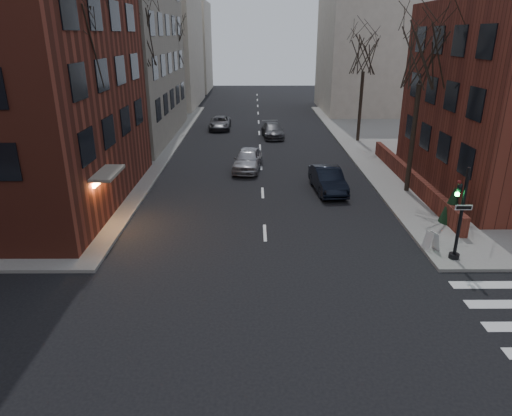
{
  "coord_description": "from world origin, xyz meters",
  "views": [
    {
      "loc": [
        -0.53,
        -8.37,
        9.1
      ],
      "look_at": [
        -0.44,
        10.17,
        2.0
      ],
      "focal_mm": 32.0,
      "sensor_mm": 36.0,
      "label": 1
    }
  ],
  "objects_px": {
    "tree_left_c": "(171,45)",
    "car_lane_silver": "(248,159)",
    "car_lane_gray": "(273,130)",
    "traffic_signal": "(459,220)",
    "evergreen_shrub": "(452,205)",
    "tree_right_a": "(423,55)",
    "car_lane_far": "(220,123)",
    "sandwich_board": "(432,241)",
    "streetlamp_far": "(182,82)",
    "streetlamp_near": "(138,113)",
    "tree_left_a": "(75,48)",
    "tree_right_b": "(365,53)",
    "parked_sedan": "(328,180)",
    "tree_left_b": "(137,37)"
  },
  "relations": [
    {
      "from": "car_lane_far",
      "to": "sandwich_board",
      "type": "bearing_deg",
      "value": -68.42
    },
    {
      "from": "car_lane_gray",
      "to": "car_lane_far",
      "type": "height_order",
      "value": "car_lane_gray"
    },
    {
      "from": "tree_left_b",
      "to": "car_lane_far",
      "type": "xyz_separation_m",
      "value": [
        4.82,
        12.04,
        -8.29
      ]
    },
    {
      "from": "streetlamp_near",
      "to": "evergreen_shrub",
      "type": "bearing_deg",
      "value": -27.1
    },
    {
      "from": "tree_left_a",
      "to": "streetlamp_far",
      "type": "relative_size",
      "value": 1.63
    },
    {
      "from": "traffic_signal",
      "to": "streetlamp_far",
      "type": "distance_m",
      "value": 36.81
    },
    {
      "from": "tree_right_a",
      "to": "streetlamp_far",
      "type": "height_order",
      "value": "tree_right_a"
    },
    {
      "from": "traffic_signal",
      "to": "evergreen_shrub",
      "type": "height_order",
      "value": "traffic_signal"
    },
    {
      "from": "tree_left_c",
      "to": "tree_right_b",
      "type": "distance_m",
      "value": 19.34
    },
    {
      "from": "tree_right_a",
      "to": "tree_right_b",
      "type": "xyz_separation_m",
      "value": [
        0.0,
        14.0,
        -0.44
      ]
    },
    {
      "from": "sandwich_board",
      "to": "parked_sedan",
      "type": "bearing_deg",
      "value": 93.81
    },
    {
      "from": "tree_right_b",
      "to": "car_lane_silver",
      "type": "xyz_separation_m",
      "value": [
        -9.77,
        -8.95,
        -6.82
      ]
    },
    {
      "from": "traffic_signal",
      "to": "evergreen_shrub",
      "type": "distance_m",
      "value": 4.33
    },
    {
      "from": "traffic_signal",
      "to": "streetlamp_near",
      "type": "height_order",
      "value": "streetlamp_near"
    },
    {
      "from": "car_lane_gray",
      "to": "car_lane_silver",
      "type": "bearing_deg",
      "value": -106.31
    },
    {
      "from": "tree_left_c",
      "to": "evergreen_shrub",
      "type": "height_order",
      "value": "tree_left_c"
    },
    {
      "from": "streetlamp_far",
      "to": "parked_sedan",
      "type": "height_order",
      "value": "streetlamp_far"
    },
    {
      "from": "tree_right_b",
      "to": "evergreen_shrub",
      "type": "distance_m",
      "value": 20.11
    },
    {
      "from": "tree_left_a",
      "to": "tree_right_b",
      "type": "bearing_deg",
      "value": 45.64
    },
    {
      "from": "sandwich_board",
      "to": "car_lane_far",
      "type": "bearing_deg",
      "value": 94.31
    },
    {
      "from": "traffic_signal",
      "to": "tree_left_c",
      "type": "xyz_separation_m",
      "value": [
        -16.74,
        31.01,
        6.12
      ]
    },
    {
      "from": "tree_left_c",
      "to": "car_lane_gray",
      "type": "height_order",
      "value": "tree_left_c"
    },
    {
      "from": "tree_right_b",
      "to": "tree_right_a",
      "type": "bearing_deg",
      "value": -90.0
    },
    {
      "from": "streetlamp_near",
      "to": "evergreen_shrub",
      "type": "xyz_separation_m",
      "value": [
        17.63,
        -9.02,
        -3.14
      ]
    },
    {
      "from": "traffic_signal",
      "to": "car_lane_gray",
      "type": "xyz_separation_m",
      "value": [
        -6.71,
        25.06,
        -1.26
      ]
    },
    {
      "from": "tree_right_b",
      "to": "tree_left_c",
      "type": "bearing_deg",
      "value": 155.56
    },
    {
      "from": "traffic_signal",
      "to": "tree_right_a",
      "type": "bearing_deg",
      "value": 84.53
    },
    {
      "from": "traffic_signal",
      "to": "tree_left_c",
      "type": "distance_m",
      "value": 35.76
    },
    {
      "from": "tree_left_c",
      "to": "streetlamp_near",
      "type": "height_order",
      "value": "tree_left_c"
    },
    {
      "from": "traffic_signal",
      "to": "tree_left_b",
      "type": "xyz_separation_m",
      "value": [
        -16.74,
        17.01,
        7.0
      ]
    },
    {
      "from": "tree_left_c",
      "to": "car_lane_silver",
      "type": "xyz_separation_m",
      "value": [
        7.83,
        -16.95,
        -7.26
      ]
    },
    {
      "from": "tree_left_c",
      "to": "car_lane_far",
      "type": "xyz_separation_m",
      "value": [
        4.82,
        -1.96,
        -7.4
      ]
    },
    {
      "from": "car_lane_silver",
      "to": "evergreen_shrub",
      "type": "height_order",
      "value": "evergreen_shrub"
    },
    {
      "from": "streetlamp_near",
      "to": "tree_left_a",
      "type": "bearing_deg",
      "value": -94.29
    },
    {
      "from": "streetlamp_far",
      "to": "evergreen_shrub",
      "type": "xyz_separation_m",
      "value": [
        17.63,
        -29.02,
        -3.14
      ]
    },
    {
      "from": "traffic_signal",
      "to": "car_lane_silver",
      "type": "bearing_deg",
      "value": 122.35
    },
    {
      "from": "sandwich_board",
      "to": "car_lane_silver",
      "type": "bearing_deg",
      "value": 104.52
    },
    {
      "from": "car_lane_gray",
      "to": "sandwich_board",
      "type": "bearing_deg",
      "value": -80.95
    },
    {
      "from": "evergreen_shrub",
      "to": "tree_right_a",
      "type": "bearing_deg",
      "value": 97.19
    },
    {
      "from": "streetlamp_far",
      "to": "evergreen_shrub",
      "type": "height_order",
      "value": "streetlamp_far"
    },
    {
      "from": "tree_left_b",
      "to": "streetlamp_far",
      "type": "height_order",
      "value": "tree_left_b"
    },
    {
      "from": "traffic_signal",
      "to": "car_lane_silver",
      "type": "distance_m",
      "value": 16.68
    },
    {
      "from": "parked_sedan",
      "to": "evergreen_shrub",
      "type": "height_order",
      "value": "evergreen_shrub"
    },
    {
      "from": "car_lane_far",
      "to": "sandwich_board",
      "type": "xyz_separation_m",
      "value": [
        11.28,
        -28.22,
        -0.06
      ]
    },
    {
      "from": "tree_right_b",
      "to": "parked_sedan",
      "type": "xyz_separation_m",
      "value": [
        -4.8,
        -13.71,
        -6.85
      ]
    },
    {
      "from": "tree_left_c",
      "to": "tree_right_b",
      "type": "xyz_separation_m",
      "value": [
        17.6,
        -8.0,
        -0.44
      ]
    },
    {
      "from": "streetlamp_far",
      "to": "car_lane_gray",
      "type": "bearing_deg",
      "value": -40.11
    },
    {
      "from": "tree_right_b",
      "to": "sandwich_board",
      "type": "xyz_separation_m",
      "value": [
        -1.5,
        -22.18,
        -7.02
      ]
    },
    {
      "from": "streetlamp_far",
      "to": "parked_sedan",
      "type": "relative_size",
      "value": 1.4
    },
    {
      "from": "tree_right_a",
      "to": "car_lane_silver",
      "type": "height_order",
      "value": "tree_right_a"
    }
  ]
}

